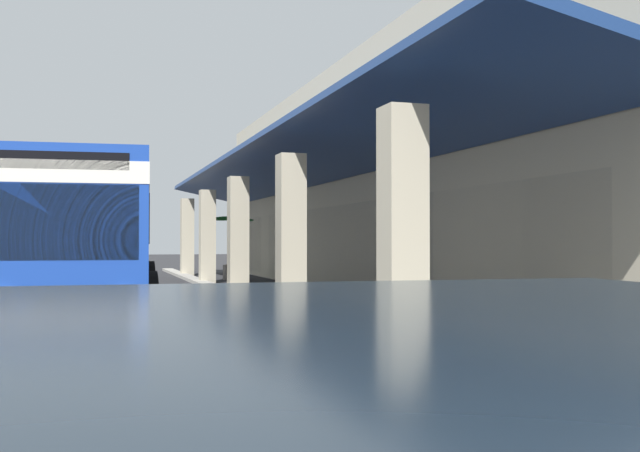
{
  "coord_description": "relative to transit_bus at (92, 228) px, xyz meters",
  "views": [
    {
      "loc": [
        23.52,
        1.45,
        1.57
      ],
      "look_at": [
        9.09,
        5.88,
        1.86
      ],
      "focal_mm": 41.96,
      "sensor_mm": 36.0,
      "label": 1
    }
  ],
  "objects": [
    {
      "name": "ground",
      "position": [
        -5.65,
        6.54,
        -1.85
      ],
      "size": [
        120.0,
        120.0,
        0.0
      ],
      "primitive_type": "plane",
      "color": "#262628"
    },
    {
      "name": "plaza_building",
      "position": [
        -3.39,
        13.38,
        1.54
      ],
      "size": [
        29.99,
        16.33,
        6.78
      ],
      "color": "#B2A88E",
      "rests_on": "ground"
    },
    {
      "name": "potted_palm",
      "position": [
        -11.26,
        5.36,
        -1.09
      ],
      "size": [
        1.84,
        1.87,
        2.53
      ],
      "color": "#4C4742",
      "rests_on": "ground"
    },
    {
      "name": "curb_strip",
      "position": [
        -3.39,
        3.76,
        -1.79
      ],
      "size": [
        35.63,
        0.5,
        0.12
      ],
      "primitive_type": "cube",
      "color": "#9E998E",
      "rests_on": "ground"
    },
    {
      "name": "transit_bus",
      "position": [
        0.0,
        0.0,
        0.0
      ],
      "size": [
        11.36,
        3.36,
        3.34
      ],
      "color": "#193D9E",
      "rests_on": "ground"
    }
  ]
}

